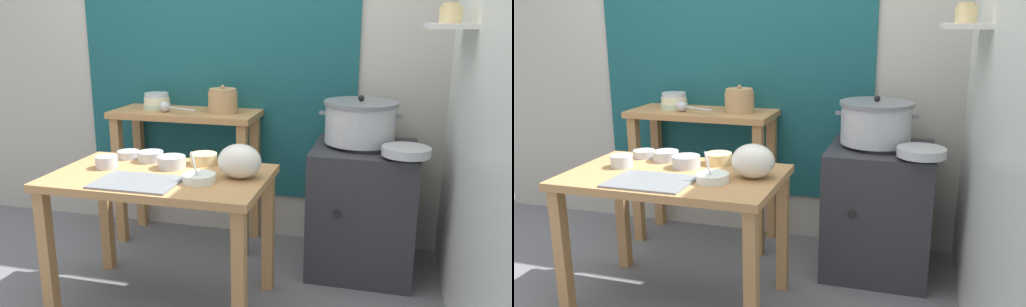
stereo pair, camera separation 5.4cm
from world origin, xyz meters
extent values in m
plane|color=slate|center=(0.00, 0.00, 0.00)|extent=(9.00, 9.00, 0.00)
cube|color=#B2ADA3|center=(0.10, 1.10, 1.30)|extent=(4.40, 0.10, 2.60)
cube|color=#195156|center=(-0.15, 1.04, 1.35)|extent=(1.90, 0.02, 2.10)
cube|color=silver|center=(1.40, 0.20, 1.30)|extent=(0.10, 3.20, 2.60)
cube|color=silver|center=(1.25, 0.40, 1.45)|extent=(0.20, 0.56, 0.02)
cylinder|color=#E5C684|center=(1.25, 0.25, 1.50)|extent=(0.08, 0.08, 0.07)
cylinder|color=#E5C684|center=(1.25, 0.39, 1.51)|extent=(0.08, 0.08, 0.09)
cylinder|color=#E5C684|center=(1.25, 0.52, 1.50)|extent=(0.08, 0.08, 0.08)
cube|color=#B27F4C|center=(-0.10, 0.02, 0.70)|extent=(1.10, 0.66, 0.04)
cube|color=#B27F4C|center=(-0.60, -0.26, 0.34)|extent=(0.06, 0.06, 0.68)
cube|color=#B27F4C|center=(0.40, -0.26, 0.34)|extent=(0.06, 0.06, 0.68)
cube|color=#B27F4C|center=(-0.60, 0.30, 0.34)|extent=(0.06, 0.06, 0.68)
cube|color=#B27F4C|center=(0.40, 0.30, 0.34)|extent=(0.06, 0.06, 0.68)
cube|color=#B27F4C|center=(-0.29, 0.83, 0.88)|extent=(0.96, 0.40, 0.04)
cube|color=#B27F4C|center=(-0.72, 0.68, 0.43)|extent=(0.06, 0.06, 0.86)
cube|color=#B27F4C|center=(0.14, 0.68, 0.43)|extent=(0.06, 0.06, 0.86)
cube|color=#B27F4C|center=(-0.72, 0.98, 0.43)|extent=(0.06, 0.06, 0.86)
cube|color=#B27F4C|center=(0.14, 0.98, 0.43)|extent=(0.06, 0.06, 0.86)
cube|color=#2D2D33|center=(0.88, 0.70, 0.38)|extent=(0.60, 0.60, 0.76)
cylinder|color=black|center=(0.88, 0.70, 0.77)|extent=(0.36, 0.36, 0.02)
cylinder|color=black|center=(0.76, 0.40, 0.45)|extent=(0.04, 0.02, 0.04)
cylinder|color=#B7BABF|center=(0.84, 0.72, 0.89)|extent=(0.40, 0.40, 0.22)
cylinder|color=slate|center=(0.84, 0.72, 1.01)|extent=(0.43, 0.43, 0.02)
sphere|color=black|center=(0.84, 0.72, 1.04)|extent=(0.04, 0.04, 0.04)
cube|color=slate|center=(0.62, 0.72, 0.95)|extent=(0.04, 0.02, 0.02)
cube|color=slate|center=(1.06, 0.72, 0.95)|extent=(0.04, 0.02, 0.02)
cylinder|color=tan|center=(-0.03, 0.83, 0.97)|extent=(0.19, 0.19, 0.13)
cylinder|color=tan|center=(-0.03, 0.83, 1.04)|extent=(0.17, 0.17, 0.02)
sphere|color=tan|center=(-0.03, 0.83, 1.07)|extent=(0.02, 0.02, 0.02)
cylinder|color=#B7D1AD|center=(-0.50, 0.85, 0.92)|extent=(0.18, 0.18, 0.04)
cylinder|color=beige|center=(-0.50, 0.85, 0.96)|extent=(0.17, 0.17, 0.04)
cylinder|color=#B7BABF|center=(-0.50, 0.85, 0.99)|extent=(0.16, 0.16, 0.03)
sphere|color=#B7BABF|center=(-0.40, 0.75, 0.94)|extent=(0.07, 0.07, 0.07)
cylinder|color=#B7BABF|center=(-0.26, 0.70, 0.94)|extent=(0.22, 0.09, 0.01)
cube|color=slate|center=(-0.14, -0.15, 0.72)|extent=(0.40, 0.28, 0.01)
ellipsoid|color=silver|center=(0.31, 0.06, 0.81)|extent=(0.22, 0.17, 0.17)
cylinder|color=#B7BABF|center=(1.10, 0.48, 0.80)|extent=(0.26, 0.26, 0.05)
cylinder|color=#B7BABF|center=(-0.26, 0.23, 0.75)|extent=(0.14, 0.14, 0.05)
cylinder|color=beige|center=(-0.26, 0.23, 0.77)|extent=(0.12, 0.12, 0.01)
cylinder|color=silver|center=(0.14, -0.06, 0.74)|extent=(0.16, 0.16, 0.04)
cylinder|color=#337238|center=(0.14, -0.06, 0.76)|extent=(0.14, 0.14, 0.01)
cylinder|color=#B7BABF|center=(0.13, -0.08, 0.80)|extent=(0.06, 0.05, 0.15)
cylinder|color=#B7BABF|center=(-0.41, 0.26, 0.74)|extent=(0.12, 0.12, 0.04)
cylinder|color=beige|center=(-0.41, 0.26, 0.76)|extent=(0.10, 0.10, 0.01)
cylinder|color=#B7BABF|center=(-0.09, 0.14, 0.75)|extent=(0.15, 0.15, 0.06)
cylinder|color=#BFB28C|center=(-0.09, 0.14, 0.78)|extent=(0.13, 0.13, 0.01)
cylinder|color=#B7BABF|center=(-0.42, 0.05, 0.75)|extent=(0.12, 0.12, 0.06)
cylinder|color=beige|center=(-0.42, 0.05, 0.78)|extent=(0.10, 0.10, 0.01)
cylinder|color=#E5C684|center=(0.05, 0.25, 0.75)|extent=(0.15, 0.15, 0.06)
cylinder|color=maroon|center=(0.05, 0.25, 0.77)|extent=(0.12, 0.12, 0.01)
camera|label=1|loc=(1.01, -2.28, 1.48)|focal=36.17mm
camera|label=2|loc=(1.06, -2.26, 1.48)|focal=36.17mm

